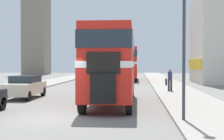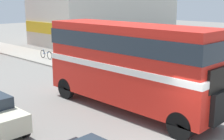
# 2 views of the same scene
# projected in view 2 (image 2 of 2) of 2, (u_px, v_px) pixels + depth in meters

# --- Properties ---
(double_decker_bus) EXTENTS (2.43, 9.29, 4.13)m
(double_decker_bus) POSITION_uv_depth(u_px,v_px,m) (129.00, 60.00, 14.65)
(double_decker_bus) COLOR red
(double_decker_bus) RESTS_ON ground_plane
(pedestrian_walking) EXTENTS (0.35, 0.35, 1.74)m
(pedestrian_walking) POSITION_uv_depth(u_px,v_px,m) (92.00, 58.00, 22.61)
(pedestrian_walking) COLOR #282833
(pedestrian_walking) RESTS_ON sidewalk_right
(bicycle_on_pavement) EXTENTS (0.05, 1.76, 0.78)m
(bicycle_on_pavement) POSITION_uv_depth(u_px,v_px,m) (46.00, 55.00, 27.44)
(bicycle_on_pavement) COLOR black
(bicycle_on_pavement) RESTS_ON sidewalk_right
(shop_building_block) EXTENTS (18.84, 8.36, 9.96)m
(shop_building_block) POSITION_uv_depth(u_px,v_px,m) (108.00, 1.00, 39.56)
(shop_building_block) COLOR beige
(shop_building_block) RESTS_ON ground_plane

